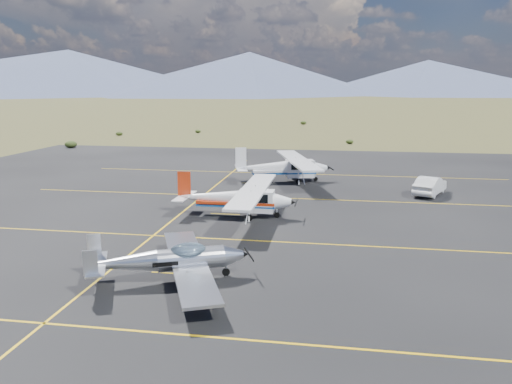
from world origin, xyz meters
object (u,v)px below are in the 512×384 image
(aircraft_plain, at_px, (284,167))
(sedan, at_px, (430,186))
(aircraft_low_wing, at_px, (173,260))
(aircraft_cessna, at_px, (236,197))

(aircraft_plain, relative_size, sedan, 2.79)
(aircraft_plain, bearing_deg, aircraft_low_wing, -111.59)
(aircraft_cessna, bearing_deg, aircraft_plain, 81.62)
(aircraft_low_wing, distance_m, aircraft_cessna, 11.44)
(aircraft_low_wing, height_order, aircraft_plain, aircraft_plain)
(aircraft_cessna, relative_size, sedan, 2.56)
(aircraft_low_wing, relative_size, aircraft_cessna, 0.81)
(aircraft_cessna, distance_m, sedan, 16.50)
(aircraft_low_wing, bearing_deg, aircraft_plain, 61.24)
(aircraft_low_wing, relative_size, aircraft_plain, 0.74)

